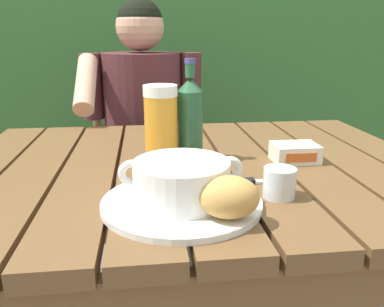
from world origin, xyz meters
name	(u,v)px	position (x,y,z in m)	size (l,w,h in m)	color
dining_table	(197,202)	(0.00, 0.00, 0.67)	(1.17, 0.88, 0.77)	brown
chair_near_diner	(145,165)	(-0.13, 0.88, 0.48)	(0.49, 0.43, 0.96)	brown
person_eating	(143,126)	(-0.13, 0.68, 0.72)	(0.48, 0.47, 1.22)	#4F262C
serving_plate	(182,202)	(-0.06, -0.25, 0.78)	(0.30, 0.30, 0.01)	white
soup_bowl	(181,180)	(-0.06, -0.25, 0.82)	(0.23, 0.18, 0.08)	white
bread_roll	(229,197)	(0.01, -0.33, 0.82)	(0.11, 0.09, 0.07)	tan
beer_glass	(161,126)	(-0.09, 0.00, 0.87)	(0.08, 0.08, 0.19)	orange
beer_bottle	(190,118)	(-0.01, 0.03, 0.88)	(0.06, 0.06, 0.25)	#265635
water_glass_small	(279,183)	(0.13, -0.23, 0.80)	(0.06, 0.06, 0.06)	silver
butter_tub	(295,153)	(0.24, -0.02, 0.79)	(0.11, 0.08, 0.04)	white
table_knife	(253,181)	(0.10, -0.15, 0.78)	(0.15, 0.03, 0.01)	silver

